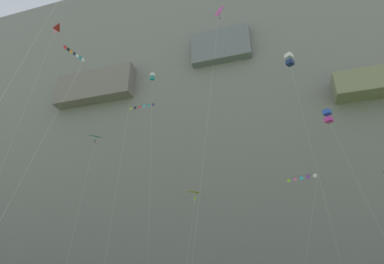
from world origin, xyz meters
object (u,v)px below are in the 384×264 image
object	(u,v)px
kite_delta_mid_right	(95,142)
kite_box_mid_center	(152,78)
kite_banner_upper_left	(138,119)
kite_banner_mid_left	(66,75)
kite_delta_high_center	(50,37)
kite_box_low_right	(289,60)
kite_banner_low_left	(302,185)
kite_delta_near_cliff	(197,197)
kite_box_front_field	(328,117)
kite_diamond_far_left	(218,17)

from	to	relation	value
kite_delta_mid_right	kite_box_mid_center	size ratio (longest dim) A/B	0.60
kite_banner_upper_left	kite_banner_mid_left	bearing A→B (deg)	-84.21
kite_delta_high_center	kite_box_low_right	size ratio (longest dim) A/B	1.09
kite_banner_upper_left	kite_banner_low_left	bearing A→B (deg)	6.22
kite_delta_near_cliff	kite_box_front_field	xyz separation A→B (m)	(16.13, -2.99, 7.17)
kite_delta_mid_right	kite_box_low_right	distance (m)	29.59
kite_delta_high_center	kite_banner_mid_left	bearing A→B (deg)	-33.01
kite_banner_low_left	kite_box_low_right	size ratio (longest dim) A/B	0.46
kite_banner_mid_left	kite_box_low_right	bearing A→B (deg)	40.71
kite_banner_upper_left	kite_diamond_far_left	size ratio (longest dim) A/B	0.78
kite_box_front_field	kite_diamond_far_left	bearing A→B (deg)	-157.85
kite_delta_near_cliff	kite_banner_mid_left	xyz separation A→B (m)	(-7.47, -17.52, 7.55)
kite_delta_near_cliff	kite_banner_low_left	world-z (taller)	kite_banner_low_left
kite_delta_near_cliff	kite_banner_upper_left	size ratio (longest dim) A/B	0.44
kite_banner_upper_left	kite_box_low_right	size ratio (longest dim) A/B	0.87
kite_delta_near_cliff	kite_box_mid_center	distance (m)	23.97
kite_delta_mid_right	kite_box_mid_center	xyz separation A→B (m)	(5.76, 5.16, 13.41)
kite_banner_upper_left	kite_banner_low_left	world-z (taller)	kite_banner_upper_left
kite_delta_high_center	kite_banner_low_left	bearing A→B (deg)	25.23
kite_banner_upper_left	kite_box_mid_center	size ratio (longest dim) A/B	0.78
kite_delta_near_cliff	kite_box_front_field	size ratio (longest dim) A/B	0.61
kite_delta_near_cliff	kite_banner_mid_left	world-z (taller)	kite_banner_mid_left
kite_diamond_far_left	kite_box_mid_center	world-z (taller)	kite_diamond_far_left
kite_box_front_field	kite_diamond_far_left	size ratio (longest dim) A/B	0.56
kite_diamond_far_left	kite_delta_near_cliff	bearing A→B (deg)	124.64
kite_banner_upper_left	kite_delta_high_center	distance (m)	16.42
kite_delta_high_center	kite_box_front_field	size ratio (longest dim) A/B	1.72
kite_banner_upper_left	kite_box_front_field	size ratio (longest dim) A/B	1.38
kite_box_low_right	kite_box_mid_center	bearing A→B (deg)	172.13
kite_banner_mid_left	kite_banner_low_left	world-z (taller)	kite_banner_mid_left
kite_banner_mid_left	kite_box_low_right	xyz separation A→B (m)	(20.86, 17.95, 10.86)
kite_delta_mid_right	kite_diamond_far_left	distance (m)	23.91
kite_banner_low_left	kite_delta_high_center	distance (m)	38.50
kite_delta_mid_right	kite_box_mid_center	distance (m)	15.48
kite_delta_near_cliff	kite_delta_high_center	world-z (taller)	kite_delta_high_center
kite_banner_low_left	kite_diamond_far_left	xyz separation A→B (m)	(-7.43, -10.72, 19.59)
kite_box_mid_center	kite_box_front_field	bearing A→B (deg)	-14.62
kite_box_front_field	kite_box_mid_center	distance (m)	29.68
kite_delta_near_cliff	kite_delta_mid_right	xyz separation A→B (m)	(-14.47, -1.67, 8.65)
kite_banner_upper_left	kite_box_low_right	world-z (taller)	kite_box_low_right
kite_banner_mid_left	kite_banner_upper_left	xyz separation A→B (m)	(-1.86, 18.39, 5.23)
kite_delta_mid_right	kite_delta_high_center	world-z (taller)	kite_delta_high_center
kite_delta_high_center	kite_box_mid_center	bearing A→B (deg)	58.43
kite_banner_upper_left	kite_delta_high_center	xyz separation A→B (m)	(-8.25, -11.82, 7.87)
kite_banner_low_left	kite_box_mid_center	world-z (taller)	kite_box_mid_center
kite_box_low_right	kite_box_front_field	world-z (taller)	kite_box_low_right
kite_delta_near_cliff	kite_diamond_far_left	bearing A→B (deg)	-55.36
kite_banner_mid_left	kite_box_front_field	distance (m)	27.72
kite_banner_upper_left	kite_box_low_right	xyz separation A→B (m)	(22.72, -0.44, 5.63)
kite_box_low_right	kite_diamond_far_left	world-z (taller)	kite_diamond_far_left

